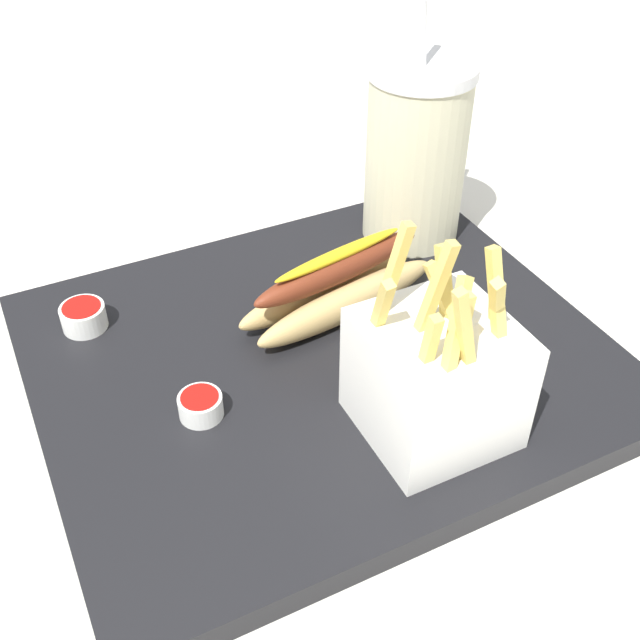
# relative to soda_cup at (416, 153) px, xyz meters

# --- Properties ---
(ground_plane) EXTENTS (2.40, 2.40, 0.02)m
(ground_plane) POSITION_rel_soda_cup_xyz_m (0.15, 0.11, -0.11)
(ground_plane) COLOR silver
(food_tray) EXTENTS (0.43, 0.36, 0.02)m
(food_tray) POSITION_rel_soda_cup_xyz_m (0.15, 0.11, -0.09)
(food_tray) COLOR black
(food_tray) RESTS_ON ground_plane
(soda_cup) EXTENTS (0.09, 0.09, 0.26)m
(soda_cup) POSITION_rel_soda_cup_xyz_m (0.00, 0.00, 0.00)
(soda_cup) COLOR beige
(soda_cup) RESTS_ON food_tray
(fries_basket) EXTENTS (0.09, 0.09, 0.15)m
(fries_basket) POSITION_rel_soda_cup_xyz_m (0.12, 0.22, -0.04)
(fries_basket) COLOR white
(fries_basket) RESTS_ON food_tray
(hot_dog_1) EXTENTS (0.18, 0.08, 0.06)m
(hot_dog_1) POSITION_rel_soda_cup_xyz_m (0.11, 0.07, -0.06)
(hot_dog_1) COLOR tan
(hot_dog_1) RESTS_ON food_tray
(ketchup_cup_1) EXTENTS (0.04, 0.04, 0.02)m
(ketchup_cup_1) POSITION_rel_soda_cup_xyz_m (0.31, 0.00, -0.07)
(ketchup_cup_1) COLOR white
(ketchup_cup_1) RESTS_ON food_tray
(ketchup_cup_2) EXTENTS (0.03, 0.03, 0.02)m
(ketchup_cup_2) POSITION_rel_soda_cup_xyz_m (0.26, 0.14, -0.07)
(ketchup_cup_2) COLOR white
(ketchup_cup_2) RESTS_ON food_tray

